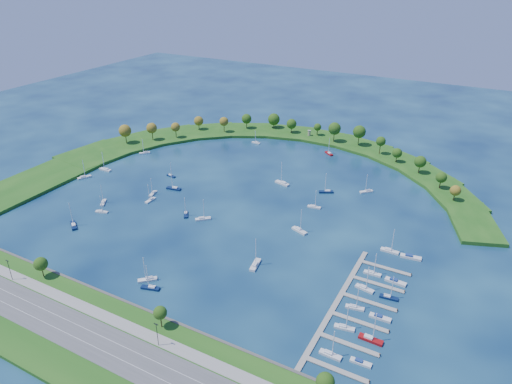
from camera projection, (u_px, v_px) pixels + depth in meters
The scene contains 40 objects.
ground at pixel (244, 200), 269.68m from camera, with size 700.00×700.00×0.00m, color #07193E.
south_shoreline at pixel (82, 332), 172.72m from camera, with size 420.00×43.10×11.60m.
breakwater at pixel (222, 156), 327.11m from camera, with size 286.74×247.64×2.00m.
breakwater_trees at pixel (279, 132), 343.98m from camera, with size 236.71×93.37×15.30m.
harbor_tower at pixel (309, 133), 360.26m from camera, with size 2.60×2.60×4.40m.
dock_system at pixel (354, 308), 185.47m from camera, with size 24.28×82.00×1.60m.
moored_boat_0 at pixel (367, 191), 277.70m from camera, with size 7.41×7.13×11.81m.
moored_boat_1 at pixel (255, 264), 211.02m from camera, with size 4.33×9.90×14.07m.
moored_boat_2 at pixel (153, 193), 275.54m from camera, with size 3.64×7.58×10.75m.
moored_boat_3 at pixel (74, 225), 242.26m from camera, with size 9.08×7.51×13.66m.
moored_boat_4 at pixel (171, 175), 297.91m from camera, with size 7.03×3.13×9.98m.
moored_boat_5 at pixel (186, 214), 252.99m from camera, with size 6.17×7.35×11.11m.
moored_boat_6 at pixel (148, 279), 201.45m from camera, with size 7.68×7.38×12.23m.
moored_boat_7 at pixel (203, 218), 248.47m from camera, with size 7.83×7.39×12.38m.
moored_boat_8 at pixel (174, 188), 281.23m from camera, with size 9.42×4.00×13.42m.
moored_boat_9 at pixel (326, 191), 277.33m from camera, with size 8.75×6.17×12.67m.
moored_boat_10 at pixel (150, 287), 196.41m from camera, with size 8.50×4.42×12.03m.
moored_boat_11 at pixel (103, 202), 265.06m from camera, with size 6.15×7.75×11.53m.
moored_boat_12 at pixel (150, 200), 267.83m from camera, with size 2.25×7.55×11.04m.
moored_boat_13 at pixel (282, 183), 287.69m from camera, with size 10.26×5.13×14.52m.
moored_boat_14 at pixel (256, 142), 351.50m from camera, with size 6.92×2.46×9.97m.
moored_boat_15 at pixel (299, 230), 237.78m from camera, with size 9.33×5.46×13.25m.
moored_boat_16 at pixel (314, 206), 260.49m from camera, with size 7.73×3.18×11.03m.
moored_boat_17 at pixel (145, 152), 333.01m from camera, with size 6.83×6.98×11.21m.
moored_boat_18 at pixel (102, 211), 255.63m from camera, with size 7.30×4.12×10.35m.
moored_boat_19 at pixel (105, 169), 306.42m from camera, with size 8.88×2.50×13.05m.
moored_boat_20 at pixel (329, 153), 331.92m from camera, with size 7.78×6.85×11.95m.
moored_boat_21 at pixel (84, 177), 295.70m from camera, with size 5.91×8.71×12.54m.
docked_boat_0 at pixel (330, 354), 163.23m from camera, with size 8.17×2.48×11.93m.
docked_boat_1 at pixel (361, 362), 160.33m from camera, with size 7.60×2.36×1.54m.
docked_boat_2 at pixel (344, 327), 175.26m from camera, with size 8.05×3.36×11.48m.
docked_boat_3 at pixel (371, 339), 169.78m from camera, with size 9.11×2.78×13.29m.
docked_boat_4 at pixel (355, 307), 185.36m from camera, with size 7.77×3.35×11.05m.
docked_boat_5 at pixel (380, 317), 180.31m from camera, with size 8.53×2.60×1.73m.
docked_boat_6 at pixel (365, 288), 196.04m from camera, with size 8.45×3.62×12.03m.
docked_boat_7 at pixel (389, 297), 190.91m from camera, with size 7.83×2.90×11.24m.
docked_boat_8 at pixel (372, 273), 205.47m from camera, with size 7.78×2.43×11.33m.
docked_boat_9 at pixel (395, 281), 200.26m from camera, with size 9.35×3.26×1.87m.
docked_boat_10 at pixel (390, 250), 221.23m from camera, with size 8.68×2.52×12.71m.
docked_boat_11 at pixel (411, 257), 216.69m from camera, with size 9.83×3.83×1.95m.
Camera 1 is at (119.28, -206.76, 125.74)m, focal length 32.44 mm.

